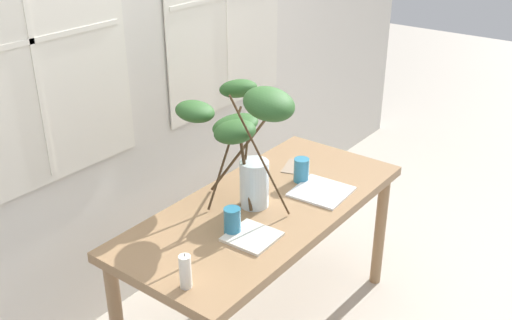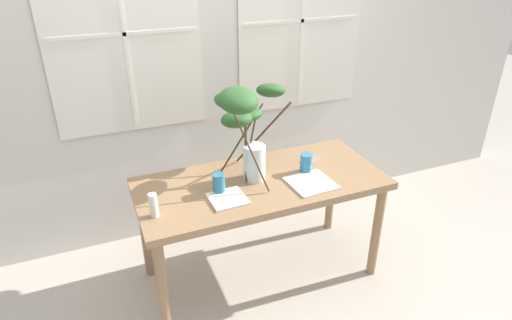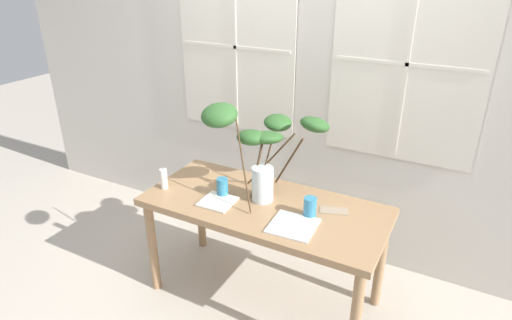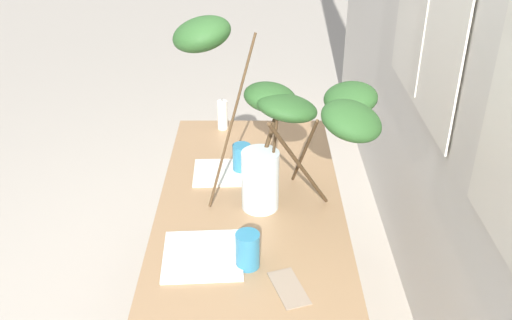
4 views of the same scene
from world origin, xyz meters
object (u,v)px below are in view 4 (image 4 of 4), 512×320
at_px(vase_with_branches, 276,110).
at_px(pillar_candle, 222,115).
at_px(drinking_glass_blue_left, 242,159).
at_px(plate_square_left, 219,173).
at_px(drinking_glass_blue_right, 248,250).
at_px(dining_table, 250,230).
at_px(plate_square_right, 203,255).

distance_m(vase_with_branches, pillar_candle, 0.74).
height_order(drinking_glass_blue_left, plate_square_left, drinking_glass_blue_left).
relative_size(drinking_glass_blue_right, pillar_candle, 0.82).
distance_m(dining_table, pillar_candle, 0.72).
bearing_deg(plate_square_left, drinking_glass_blue_left, 102.20).
xyz_separation_m(vase_with_branches, plate_square_left, (-0.21, -0.22, -0.38)).
relative_size(plate_square_left, plate_square_right, 0.79).
height_order(plate_square_left, pillar_candle, pillar_candle).
relative_size(drinking_glass_blue_left, pillar_candle, 0.81).
distance_m(plate_square_right, pillar_candle, 0.96).
bearing_deg(drinking_glass_blue_right, drinking_glass_blue_left, -176.87).
distance_m(drinking_glass_blue_right, plate_square_left, 0.60).
distance_m(dining_table, vase_with_branches, 0.49).
bearing_deg(dining_table, vase_with_branches, 122.42).
bearing_deg(drinking_glass_blue_right, dining_table, 179.08).
height_order(drinking_glass_blue_right, plate_square_left, drinking_glass_blue_right).
relative_size(vase_with_branches, plate_square_left, 3.82).
relative_size(drinking_glass_blue_left, plate_square_left, 0.60).
relative_size(vase_with_branches, plate_square_right, 3.02).
bearing_deg(pillar_candle, plate_square_left, 0.85).
bearing_deg(plate_square_right, plate_square_left, 177.45).
bearing_deg(pillar_candle, dining_table, 11.25).
distance_m(vase_with_branches, plate_square_left, 0.49).
bearing_deg(pillar_candle, plate_square_right, -1.05).
distance_m(drinking_glass_blue_right, pillar_candle, 1.01).
bearing_deg(dining_table, drinking_glass_blue_left, -172.53).
height_order(dining_table, drinking_glass_blue_left, drinking_glass_blue_left).
distance_m(dining_table, plate_square_left, 0.31).
bearing_deg(drinking_glass_blue_right, vase_with_branches, 165.23).
distance_m(drinking_glass_blue_left, pillar_candle, 0.42).
height_order(dining_table, drinking_glass_blue_right, drinking_glass_blue_right).
xyz_separation_m(vase_with_branches, drinking_glass_blue_left, (-0.23, -0.13, -0.32)).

